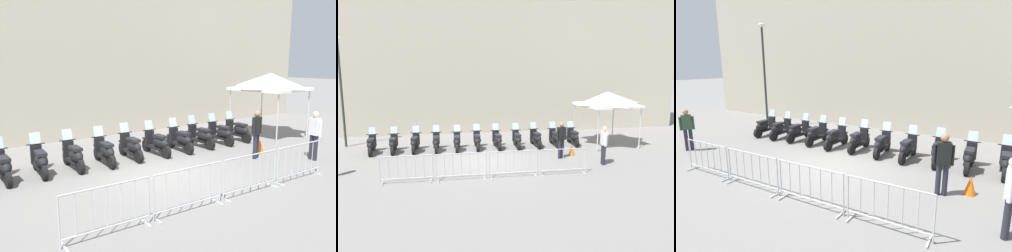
# 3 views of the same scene
# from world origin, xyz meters

# --- Properties ---
(ground_plane) EXTENTS (120.00, 120.00, 0.00)m
(ground_plane) POSITION_xyz_m (0.00, 0.00, 0.00)
(ground_plane) COLOR slate
(building_facade) EXTENTS (28.09, 5.54, 10.19)m
(building_facade) POSITION_xyz_m (0.85, 7.48, 5.10)
(building_facade) COLOR #B2A893
(building_facade) RESTS_ON ground
(motorcycle_0) EXTENTS (0.56, 1.72, 1.24)m
(motorcycle_0) POSITION_xyz_m (-4.99, 2.68, 0.45)
(motorcycle_0) COLOR black
(motorcycle_0) RESTS_ON ground
(motorcycle_1) EXTENTS (0.56, 1.73, 1.24)m
(motorcycle_1) POSITION_xyz_m (-3.95, 2.55, 0.45)
(motorcycle_1) COLOR black
(motorcycle_1) RESTS_ON ground
(motorcycle_2) EXTENTS (0.64, 1.72, 1.24)m
(motorcycle_2) POSITION_xyz_m (-2.90, 2.49, 0.45)
(motorcycle_2) COLOR black
(motorcycle_2) RESTS_ON ground
(motorcycle_3) EXTENTS (0.58, 1.73, 1.24)m
(motorcycle_3) POSITION_xyz_m (-1.85, 2.35, 0.45)
(motorcycle_3) COLOR black
(motorcycle_3) RESTS_ON ground
(motorcycle_4) EXTENTS (0.63, 1.72, 1.24)m
(motorcycle_4) POSITION_xyz_m (-0.82, 2.15, 0.45)
(motorcycle_4) COLOR black
(motorcycle_4) RESTS_ON ground
(motorcycle_5) EXTENTS (0.62, 1.72, 1.24)m
(motorcycle_5) POSITION_xyz_m (0.24, 2.13, 0.45)
(motorcycle_5) COLOR black
(motorcycle_5) RESTS_ON ground
(motorcycle_6) EXTENTS (0.56, 1.73, 1.24)m
(motorcycle_6) POSITION_xyz_m (1.29, 1.97, 0.45)
(motorcycle_6) COLOR black
(motorcycle_6) RESTS_ON ground
(motorcycle_7) EXTENTS (0.63, 1.72, 1.24)m
(motorcycle_7) POSITION_xyz_m (2.32, 1.80, 0.45)
(motorcycle_7) COLOR black
(motorcycle_7) RESTS_ON ground
(motorcycle_8) EXTENTS (0.56, 1.73, 1.24)m
(motorcycle_8) POSITION_xyz_m (3.38, 1.77, 0.45)
(motorcycle_8) COLOR black
(motorcycle_8) RESTS_ON ground
(motorcycle_9) EXTENTS (0.60, 1.72, 1.24)m
(motorcycle_9) POSITION_xyz_m (4.42, 1.62, 0.45)
(motorcycle_9) COLOR black
(motorcycle_9) RESTS_ON ground
(motorcycle_10) EXTENTS (0.61, 1.72, 1.24)m
(motorcycle_10) POSITION_xyz_m (5.47, 1.55, 0.45)
(motorcycle_10) COLOR black
(motorcycle_10) RESTS_ON ground
(barrier_segment_0) EXTENTS (1.96, 0.64, 1.07)m
(barrier_segment_0) POSITION_xyz_m (-3.34, -2.15, 0.52)
(barrier_segment_0) COLOR #B2B5B7
(barrier_segment_0) RESTS_ON ground
(barrier_segment_1) EXTENTS (1.96, 0.64, 1.07)m
(barrier_segment_1) POSITION_xyz_m (-1.30, -2.38, 0.52)
(barrier_segment_1) COLOR #B2B5B7
(barrier_segment_1) RESTS_ON ground
(barrier_segment_2) EXTENTS (1.96, 0.64, 1.07)m
(barrier_segment_2) POSITION_xyz_m (0.74, -2.62, 0.52)
(barrier_segment_2) COLOR #B2B5B7
(barrier_segment_2) RESTS_ON ground
(barrier_segment_3) EXTENTS (1.96, 0.64, 1.07)m
(barrier_segment_3) POSITION_xyz_m (2.77, -2.85, 0.52)
(barrier_segment_3) COLOR #B2B5B7
(barrier_segment_3) RESTS_ON ground
(street_lamp) EXTENTS (0.36, 0.36, 5.76)m
(street_lamp) POSITION_xyz_m (-6.46, 4.64, 3.48)
(street_lamp) COLOR #2D332D
(street_lamp) RESTS_ON ground
(officer_near_row_end) EXTENTS (0.29, 0.54, 1.73)m
(officer_near_row_end) POSITION_xyz_m (5.07, -2.12, 0.98)
(officer_near_row_end) COLOR #23232D
(officer_near_row_end) RESTS_ON ground
(officer_by_barriers) EXTENTS (0.54, 0.29, 1.73)m
(officer_by_barriers) POSITION_xyz_m (3.70, -0.67, 0.98)
(officer_by_barriers) COLOR #23232D
(officer_by_barriers) RESTS_ON ground
(canopy_tent) EXTENTS (2.77, 2.77, 2.91)m
(canopy_tent) POSITION_xyz_m (7.26, 1.20, 2.52)
(canopy_tent) COLOR silver
(canopy_tent) RESTS_ON ground
(traffic_cone) EXTENTS (0.32, 0.32, 0.55)m
(traffic_cone) POSITION_xyz_m (4.43, -0.34, 0.28)
(traffic_cone) COLOR orange
(traffic_cone) RESTS_ON ground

